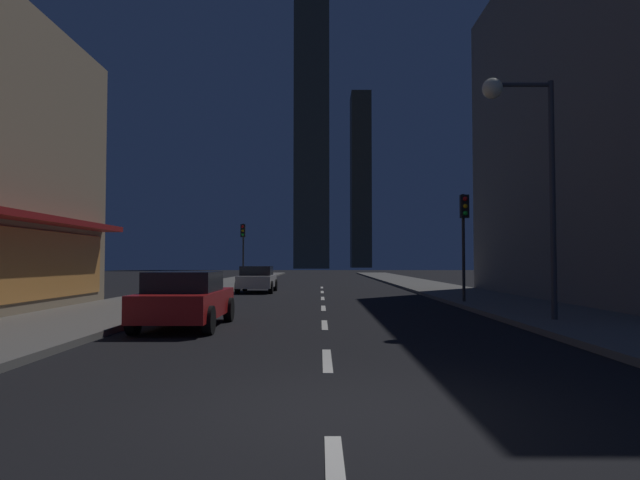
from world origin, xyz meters
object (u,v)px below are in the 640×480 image
at_px(car_parked_near, 183,299).
at_px(car_parked_far, 255,279).
at_px(traffic_light_near_right, 462,223).
at_px(fire_hydrant_far_left, 199,287).
at_px(traffic_light_far_left, 241,240).
at_px(street_lamp_right, 519,139).

relative_size(car_parked_near, car_parked_far, 1.00).
bearing_deg(traffic_light_near_right, fire_hydrant_far_left, 154.75).
bearing_deg(car_parked_far, traffic_light_near_right, -44.56).
bearing_deg(fire_hydrant_far_left, car_parked_far, 57.30).
bearing_deg(car_parked_near, traffic_light_far_left, 94.56).
relative_size(car_parked_far, fire_hydrant_far_left, 6.48).
relative_size(car_parked_near, street_lamp_right, 0.64).
bearing_deg(traffic_light_far_left, traffic_light_near_right, -56.75).
distance_m(traffic_light_far_left, street_lamp_right, 25.70).
xyz_separation_m(fire_hydrant_far_left, street_lamp_right, (11.28, -11.81, 4.61)).
height_order(car_parked_near, fire_hydrant_far_left, car_parked_near).
distance_m(car_parked_near, traffic_light_near_right, 11.77).
relative_size(car_parked_near, traffic_light_far_left, 1.01).
distance_m(fire_hydrant_far_left, traffic_light_near_right, 12.90).
distance_m(fire_hydrant_far_left, street_lamp_right, 16.97).
height_order(car_parked_far, fire_hydrant_far_left, car_parked_far).
bearing_deg(traffic_light_far_left, car_parked_near, -85.44).
distance_m(fire_hydrant_far_left, traffic_light_far_left, 11.73).
relative_size(traffic_light_far_left, street_lamp_right, 0.64).
xyz_separation_m(car_parked_near, car_parked_far, (0.00, 16.02, 0.00)).
height_order(car_parked_far, traffic_light_far_left, traffic_light_far_left).
bearing_deg(traffic_light_near_right, car_parked_near, -142.20).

